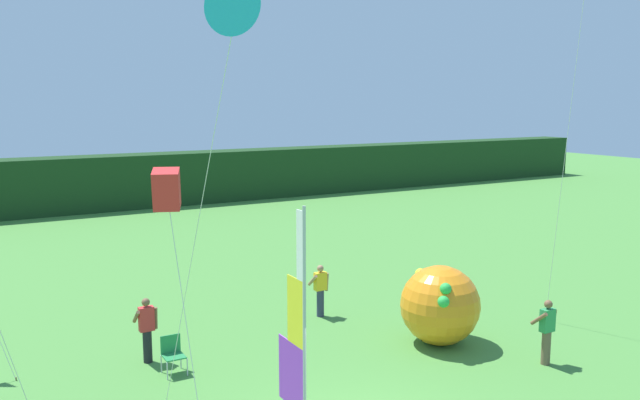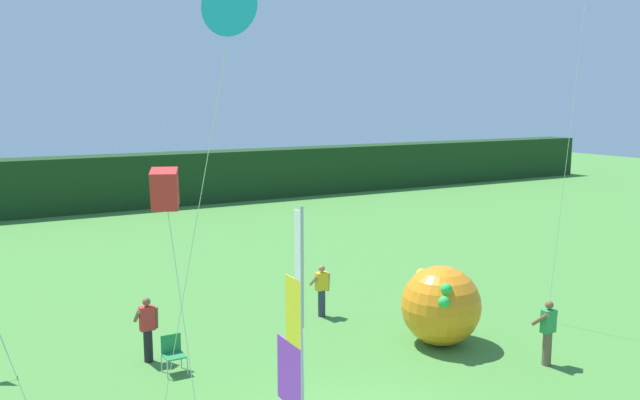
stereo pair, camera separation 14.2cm
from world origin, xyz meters
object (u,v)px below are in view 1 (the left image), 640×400
object	(u,v)px
banner_flag	(297,338)
folding_chair	(172,352)
person_mid_field	(547,330)
person_far_left	(320,289)
person_near_banner	(147,328)
kite_cyan_delta_5	(236,9)
inflatable_balloon	(440,305)
kite_red_box_1	(167,190)

from	to	relation	value
banner_flag	folding_chair	world-z (taller)	banner_flag
person_mid_field	person_far_left	xyz separation A→B (m)	(-2.99, 5.86, -0.03)
person_near_banner	person_mid_field	distance (m)	9.78
folding_chair	kite_cyan_delta_5	world-z (taller)	kite_cyan_delta_5
person_near_banner	inflatable_balloon	size ratio (longest dim) A/B	0.77
person_far_left	kite_cyan_delta_5	size ratio (longest dim) A/B	0.19
banner_flag	person_near_banner	bearing A→B (deg)	102.15
person_far_left	inflatable_balloon	bearing A→B (deg)	-64.96
person_far_left	kite_cyan_delta_5	distance (m)	11.33
folding_chair	banner_flag	bearing A→B (deg)	-79.56
banner_flag	person_mid_field	bearing A→B (deg)	4.76
banner_flag	person_mid_field	xyz separation A→B (m)	(7.20, 0.60, -1.36)
inflatable_balloon	kite_red_box_1	world-z (taller)	kite_red_box_1
person_near_banner	kite_cyan_delta_5	xyz separation A→B (m)	(-0.10, -6.22, 6.87)
banner_flag	person_near_banner	distance (m)	5.88
folding_chair	kite_red_box_1	xyz separation A→B (m)	(-1.14, -3.81, 4.40)
person_mid_field	person_far_left	bearing A→B (deg)	117.02
inflatable_balloon	folding_chair	bearing A→B (deg)	165.78
banner_flag	person_mid_field	world-z (taller)	banner_flag
folding_chair	inflatable_balloon	bearing A→B (deg)	-14.22
kite_cyan_delta_5	person_mid_field	bearing A→B (deg)	8.22
kite_cyan_delta_5	person_near_banner	bearing A→B (deg)	89.07
kite_red_box_1	kite_cyan_delta_5	world-z (taller)	kite_cyan_delta_5
person_far_left	kite_red_box_1	bearing A→B (deg)	-137.98
person_near_banner	kite_red_box_1	bearing A→B (deg)	-99.54
kite_cyan_delta_5	banner_flag	bearing A→B (deg)	25.76
banner_flag	kite_cyan_delta_5	bearing A→B (deg)	-154.24
person_far_left	inflatable_balloon	world-z (taller)	inflatable_balloon
person_far_left	banner_flag	bearing A→B (deg)	-123.13
person_far_left	inflatable_balloon	distance (m)	3.86
inflatable_balloon	kite_cyan_delta_5	xyz separation A→B (m)	(-7.15, -3.60, 6.68)
inflatable_balloon	person_far_left	bearing A→B (deg)	115.04
person_near_banner	kite_red_box_1	size ratio (longest dim) A/B	0.31
kite_red_box_1	person_mid_field	bearing A→B (deg)	-1.63
banner_flag	folding_chair	size ratio (longest dim) A/B	5.22
person_near_banner	person_far_left	bearing A→B (deg)	9.12
person_near_banner	person_mid_field	size ratio (longest dim) A/B	1.01
kite_cyan_delta_5	inflatable_balloon	bearing A→B (deg)	26.70
person_mid_field	kite_cyan_delta_5	xyz separation A→B (m)	(-8.51, -1.23, 6.87)
person_mid_field	person_far_left	distance (m)	6.58
folding_chair	kite_cyan_delta_5	size ratio (longest dim) A/B	0.11
person_far_left	kite_red_box_1	size ratio (longest dim) A/B	0.30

